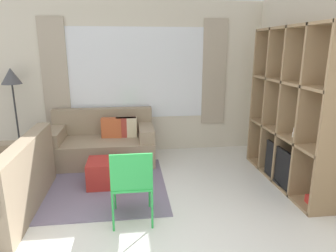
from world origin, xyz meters
TOP-DOWN VIEW (x-y plane):
  - wall_back at (0.00, 3.26)m, footprint 5.71×0.11m
  - wall_right at (2.29, 1.62)m, footprint 0.07×4.43m
  - area_rug at (-0.99, 1.77)m, footprint 2.60×1.82m
  - shelving_unit at (2.09, 1.58)m, footprint 0.39×1.89m
  - couch_main at (-0.62, 2.78)m, footprint 1.73×0.91m
  - couch_side at (-1.68, 1.27)m, footprint 0.91×1.76m
  - ottoman at (-0.47, 1.81)m, footprint 0.59×0.47m
  - floor_lamp at (-2.04, 2.95)m, footprint 0.32×0.32m
  - folding_chair at (-0.15, 0.80)m, footprint 0.44×0.46m

SIDE VIEW (x-z plane):
  - area_rug at x=-0.99m, z-range 0.00..0.01m
  - ottoman at x=-0.47m, z-range 0.00..0.37m
  - couch_side at x=-1.68m, z-range -0.12..0.74m
  - couch_main at x=-0.62m, z-range -0.11..0.75m
  - folding_chair at x=-0.15m, z-range 0.09..0.95m
  - shelving_unit at x=2.09m, z-range -0.04..2.14m
  - floor_lamp at x=-2.04m, z-range 0.56..2.14m
  - wall_right at x=2.29m, z-range 0.00..2.70m
  - wall_back at x=0.00m, z-range 0.01..2.71m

